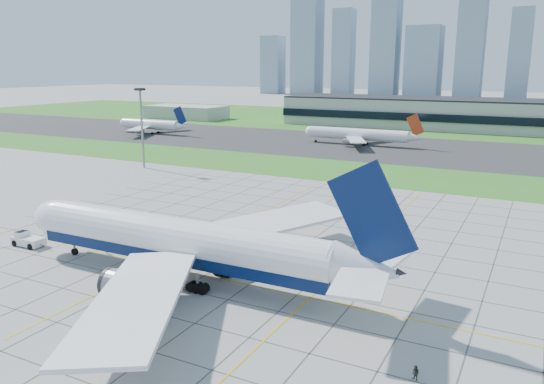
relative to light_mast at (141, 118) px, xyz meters
The scene contains 15 objects.
ground 96.89m from the light_mast, 42.88° to the right, with size 1400.00×1400.00×0.00m, color #969691.
grass_median 76.07m from the light_mast, 19.65° to the left, with size 700.00×35.00×0.04m, color #3E7521.
asphalt_taxiway 107.52m from the light_mast, 48.81° to the left, with size 700.00×75.00×0.04m, color #383838.
grass_far 203.13m from the light_mast, 69.78° to the left, with size 700.00×145.00×0.04m, color #3E7521.
apron_markings 90.15m from the light_mast, 37.43° to the right, with size 120.00×130.00×0.03m.
terminal 198.37m from the light_mast, 56.29° to the left, with size 260.00×43.00×15.80m.
service_block 171.09m from the light_mast, 121.83° to the left, with size 50.00×25.00×8.00m, color #B7B7B2.
light_mast is the anchor object (origin of this frame).
city_skyline 461.11m from the light_mast, 82.33° to the left, with size 523.00×32.40×160.00m.
airliner 97.39m from the light_mast, 45.76° to the right, with size 66.91×67.81×21.06m.
pushback_tug 78.83m from the light_mast, 65.01° to the right, with size 9.09×3.28×2.52m.
crew_near 84.18m from the light_mast, 53.77° to the right, with size 0.56×0.37×1.55m, color black.
crew_far 134.12m from the light_mast, 37.29° to the right, with size 0.82×0.64×1.68m, color #28261B.
distant_jet_0 93.17m from the light_mast, 128.46° to the left, with size 38.40×42.66×14.08m.
distant_jet_1 94.72m from the light_mast, 60.98° to the left, with size 48.85×42.66×14.08m.
Camera 1 is at (45.52, -66.73, 32.13)m, focal length 35.00 mm.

